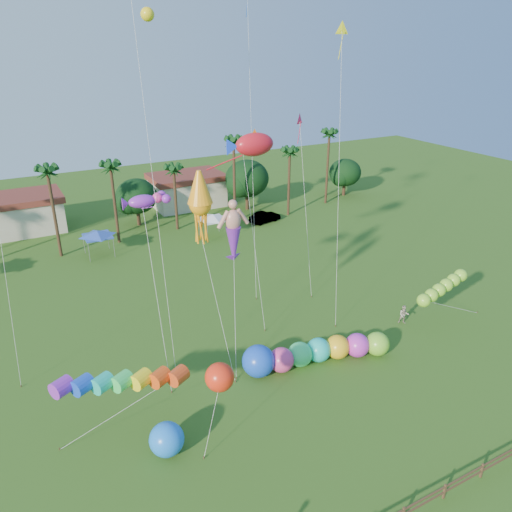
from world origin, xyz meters
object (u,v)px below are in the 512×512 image
spectator_b (404,315)px  caterpillar_inflatable (312,353)px  car_b (265,217)px  blue_ball (167,439)px

spectator_b → caterpillar_inflatable: size_ratio=0.15×
spectator_b → car_b: bearing=122.9°
spectator_b → blue_ball: bearing=-131.7°
car_b → spectator_b: bearing=164.0°
spectator_b → caterpillar_inflatable: 10.62m
blue_ball → caterpillar_inflatable: bearing=14.7°
car_b → blue_ball: 42.18m
caterpillar_inflatable → blue_ball: caterpillar_inflatable is taller
caterpillar_inflatable → blue_ball: size_ratio=5.65×
spectator_b → blue_ball: size_ratio=0.82×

